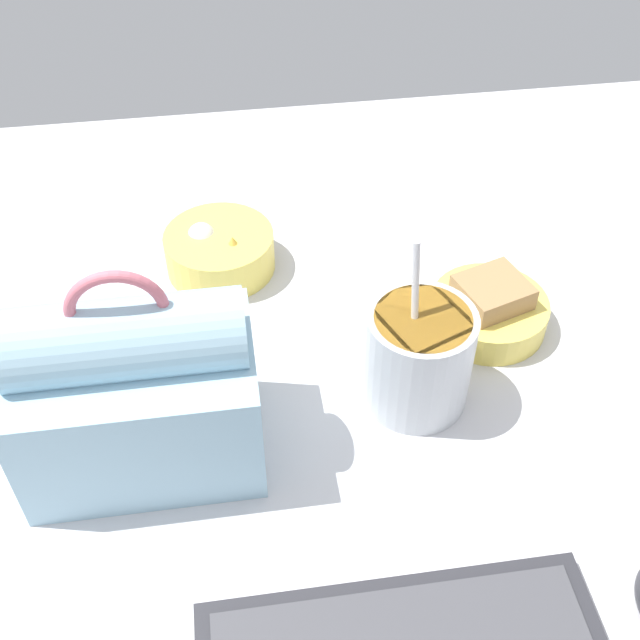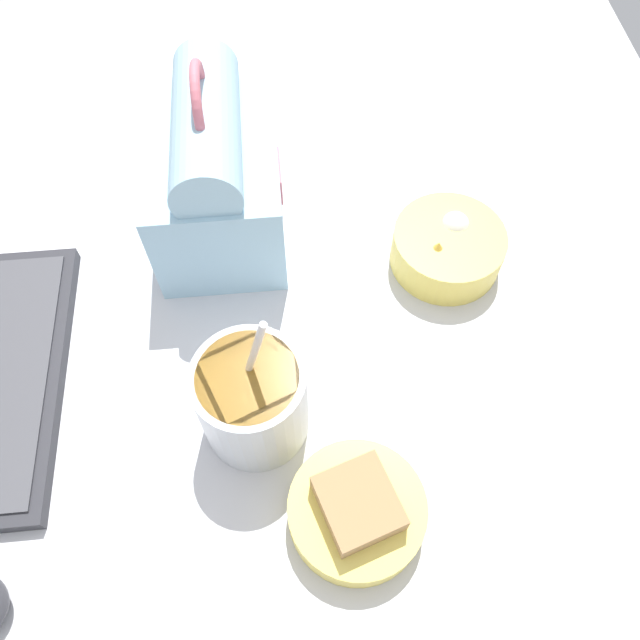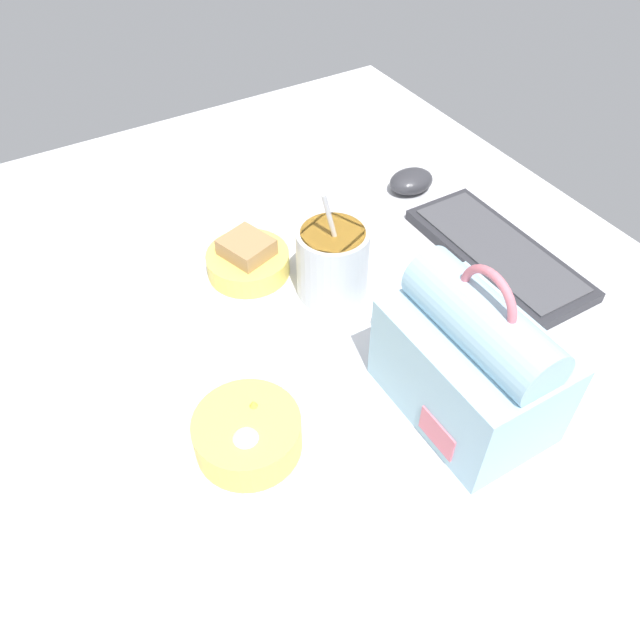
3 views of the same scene
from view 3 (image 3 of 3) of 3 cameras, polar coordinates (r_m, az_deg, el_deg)
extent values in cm
cube|color=silver|center=(90.74, 0.58, -1.24)|extent=(140.00, 110.00, 2.00)
cube|color=#2D2D33|center=(104.98, 15.93, 5.87)|extent=(32.06, 13.12, 1.80)
cube|color=#47474C|center=(104.33, 16.05, 6.31)|extent=(29.50, 10.76, 0.30)
cube|color=#9EC6DB|center=(78.27, 13.41, -4.61)|extent=(21.49, 14.40, 13.24)
cylinder|color=#9EC6DB|center=(72.02, 14.55, -0.22)|extent=(20.41, 7.28, 7.28)
cube|color=#DB707F|center=(75.64, 10.63, -10.17)|extent=(6.02, 0.30, 3.97)
torus|color=#DB707F|center=(69.78, 15.03, 1.64)|extent=(8.52, 1.00, 8.52)
cylinder|color=silver|center=(92.08, 1.14, 5.29)|extent=(10.67, 10.67, 11.20)
cylinder|color=#C6892D|center=(88.73, 1.19, 7.89)|extent=(9.39, 9.39, 0.60)
cylinder|color=silver|center=(87.05, 1.18, 8.29)|extent=(0.70, 3.80, 12.67)
cylinder|color=#EFD65B|center=(98.52, -6.58, 5.23)|extent=(12.94, 12.94, 3.57)
cube|color=#A87F51|center=(97.26, -6.68, 6.10)|extent=(8.77, 8.35, 5.00)
cylinder|color=#EFD65B|center=(76.29, -6.63, -10.31)|extent=(13.03, 13.03, 4.89)
ellipsoid|color=white|center=(73.96, -6.73, -11.13)|extent=(3.54, 3.54, 4.17)
cone|color=#EFBC47|center=(76.43, -6.02, -8.31)|extent=(5.89, 5.89, 4.16)
sphere|color=#4C5623|center=(75.39, -9.23, -11.73)|extent=(1.56, 1.56, 1.56)
sphere|color=#4C5623|center=(75.21, -8.53, -11.80)|extent=(1.56, 1.56, 1.56)
sphere|color=#4C5623|center=(75.31, -7.85, -11.56)|extent=(1.56, 1.56, 1.56)
sphere|color=#4C5623|center=(75.67, -7.42, -11.06)|extent=(1.56, 1.56, 1.56)
ellipsoid|color=#333338|center=(116.99, 8.34, 12.45)|extent=(6.46, 8.44, 3.88)
camera|label=1|loc=(0.98, 43.50, 35.55)|focal=45.00mm
camera|label=2|loc=(0.90, -12.34, 42.46)|focal=35.00mm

